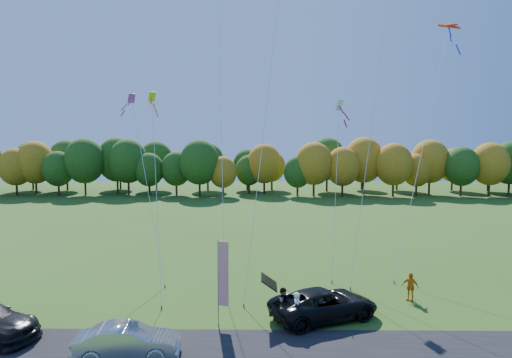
{
  "coord_description": "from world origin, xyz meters",
  "views": [
    {
      "loc": [
        0.36,
        -23.14,
        9.54
      ],
      "look_at": [
        0.0,
        6.0,
        7.0
      ],
      "focal_mm": 32.0,
      "sensor_mm": 36.0,
      "label": 1
    }
  ],
  "objects_px": {
    "black_suv": "(324,304)",
    "person_east": "(410,287)",
    "feather_flag": "(222,273)",
    "silver_sedan": "(127,342)"
  },
  "relations": [
    {
      "from": "black_suv",
      "to": "person_east",
      "type": "height_order",
      "value": "person_east"
    },
    {
      "from": "silver_sedan",
      "to": "person_east",
      "type": "xyz_separation_m",
      "value": [
        14.66,
        7.36,
        0.09
      ]
    },
    {
      "from": "black_suv",
      "to": "silver_sedan",
      "type": "distance_m",
      "value": 10.2
    },
    {
      "from": "black_suv",
      "to": "feather_flag",
      "type": "distance_m",
      "value": 5.73
    },
    {
      "from": "feather_flag",
      "to": "silver_sedan",
      "type": "bearing_deg",
      "value": -136.11
    },
    {
      "from": "person_east",
      "to": "silver_sedan",
      "type": "bearing_deg",
      "value": -117.0
    },
    {
      "from": "silver_sedan",
      "to": "feather_flag",
      "type": "distance_m",
      "value": 5.67
    },
    {
      "from": "silver_sedan",
      "to": "person_east",
      "type": "distance_m",
      "value": 16.41
    },
    {
      "from": "black_suv",
      "to": "person_east",
      "type": "distance_m",
      "value": 6.2
    },
    {
      "from": "black_suv",
      "to": "person_east",
      "type": "xyz_separation_m",
      "value": [
        5.49,
        2.88,
        0.03
      ]
    }
  ]
}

